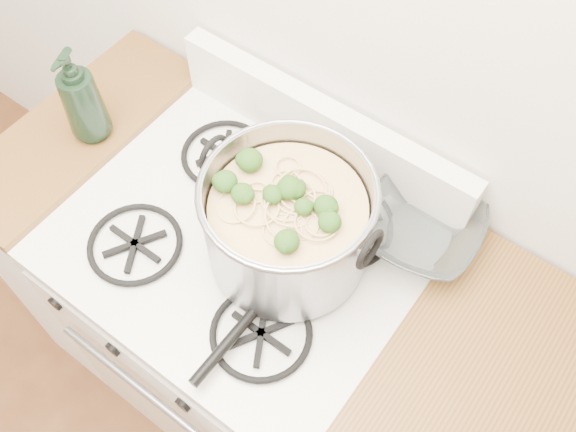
{
  "coord_description": "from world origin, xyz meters",
  "views": [
    {
      "loc": [
        0.5,
        0.76,
        2.09
      ],
      "look_at": [
        0.1,
        1.29,
        1.06
      ],
      "focal_mm": 40.0,
      "sensor_mm": 36.0,
      "label": 1
    }
  ],
  "objects_px": {
    "glass_bowl": "(419,231)",
    "bottle": "(80,96)",
    "spatula": "(277,284)",
    "gas_range": "(251,324)",
    "stock_pot": "(288,223)"
  },
  "relations": [
    {
      "from": "gas_range",
      "to": "stock_pot",
      "type": "xyz_separation_m",
      "value": [
        0.1,
        0.03,
        0.59
      ]
    },
    {
      "from": "spatula",
      "to": "glass_bowl",
      "type": "bearing_deg",
      "value": 59.22
    },
    {
      "from": "stock_pot",
      "to": "spatula",
      "type": "bearing_deg",
      "value": -68.39
    },
    {
      "from": "glass_bowl",
      "to": "bottle",
      "type": "bearing_deg",
      "value": -164.7
    },
    {
      "from": "gas_range",
      "to": "glass_bowl",
      "type": "distance_m",
      "value": 0.63
    },
    {
      "from": "stock_pot",
      "to": "bottle",
      "type": "height_order",
      "value": "bottle"
    },
    {
      "from": "glass_bowl",
      "to": "gas_range",
      "type": "bearing_deg",
      "value": -143.56
    },
    {
      "from": "spatula",
      "to": "bottle",
      "type": "xyz_separation_m",
      "value": [
        -0.59,
        0.07,
        0.11
      ]
    },
    {
      "from": "gas_range",
      "to": "stock_pot",
      "type": "relative_size",
      "value": 2.49
    },
    {
      "from": "stock_pot",
      "to": "bottle",
      "type": "relative_size",
      "value": 1.49
    },
    {
      "from": "bottle",
      "to": "glass_bowl",
      "type": "bearing_deg",
      "value": -2.69
    },
    {
      "from": "glass_bowl",
      "to": "bottle",
      "type": "height_order",
      "value": "bottle"
    },
    {
      "from": "stock_pot",
      "to": "bottle",
      "type": "bearing_deg",
      "value": -178.59
    },
    {
      "from": "glass_bowl",
      "to": "stock_pot",
      "type": "bearing_deg",
      "value": -135.9
    },
    {
      "from": "glass_bowl",
      "to": "bottle",
      "type": "relative_size",
      "value": 0.41
    }
  ]
}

